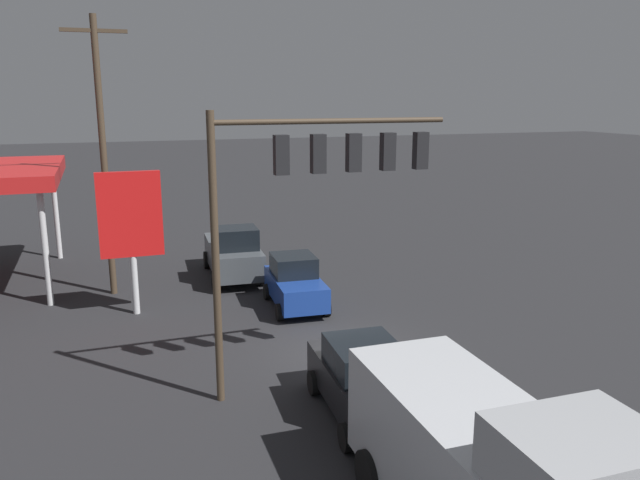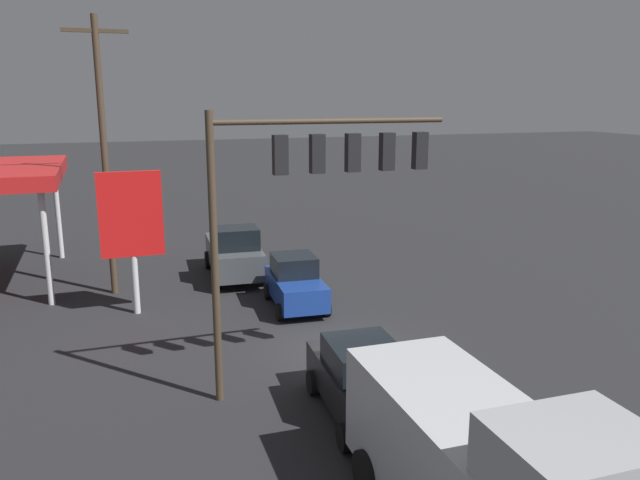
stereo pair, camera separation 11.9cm
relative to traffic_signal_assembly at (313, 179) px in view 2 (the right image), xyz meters
name	(u,v)px [view 2 (the right image)]	position (x,y,z in m)	size (l,w,h in m)	color
ground_plane	(341,351)	(-1.57, -1.93, -5.76)	(200.00, 200.00, 0.00)	#262628
traffic_signal_assembly	(313,179)	(0.00, 0.00, 0.00)	(6.41, 0.43, 7.52)	#473828
utility_pole	(104,153)	(5.00, -10.54, -0.06)	(2.40, 0.26, 10.83)	#473828
price_sign	(131,219)	(4.29, -7.72, -2.20)	(2.23, 0.27, 5.26)	silver
delivery_truck	(487,477)	(-0.51, 7.47, -4.07)	(2.67, 6.84, 3.58)	silver
sedan_far	(363,380)	(-0.61, 2.04, -4.81)	(2.31, 4.52, 1.93)	black
pickup_parked	(234,253)	(-0.09, -11.16, -4.65)	(2.54, 5.32, 2.40)	#474C51
hatchback_crossing	(295,283)	(-1.46, -6.47, -4.82)	(2.19, 3.92, 1.97)	navy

